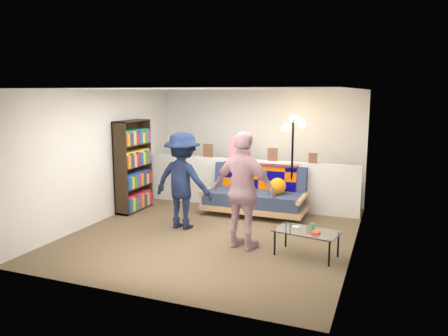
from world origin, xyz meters
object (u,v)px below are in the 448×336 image
(person_left, at_px, (183,181))
(coffee_table, at_px, (307,233))
(person_right, at_px, (244,191))
(futon_sofa, at_px, (256,194))
(bookshelf, at_px, (133,169))
(floor_lamp, at_px, (293,144))

(person_left, bearing_deg, coffee_table, 170.14)
(coffee_table, distance_m, person_left, 2.41)
(coffee_table, bearing_deg, person_right, -179.13)
(futon_sofa, height_order, bookshelf, bookshelf)
(bookshelf, relative_size, person_left, 1.08)
(floor_lamp, distance_m, person_right, 2.20)
(floor_lamp, xyz_separation_m, person_right, (-0.26, -2.13, -0.48))
(bookshelf, height_order, floor_lamp, floor_lamp)
(bookshelf, distance_m, coffee_table, 3.96)
(person_right, bearing_deg, bookshelf, -13.20)
(floor_lamp, bearing_deg, person_right, -97.01)
(person_left, bearing_deg, person_right, 160.15)
(bookshelf, relative_size, person_right, 1.01)
(futon_sofa, xyz_separation_m, coffee_table, (1.34, -1.88, -0.04))
(floor_lamp, bearing_deg, coffee_table, -71.67)
(bookshelf, height_order, person_right, bookshelf)
(coffee_table, bearing_deg, person_left, 165.74)
(floor_lamp, bearing_deg, bookshelf, -164.20)
(coffee_table, height_order, floor_lamp, floor_lamp)
(coffee_table, distance_m, floor_lamp, 2.45)
(futon_sofa, bearing_deg, person_left, -125.84)
(coffee_table, xyz_separation_m, person_left, (-2.28, 0.58, 0.49))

